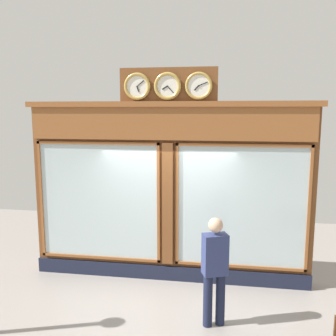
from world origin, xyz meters
The scene contains 2 objects.
shop_facade centered at (0.00, -0.12, 1.74)m, with size 5.40×0.42×4.00m.
pedestrian centered at (-0.92, 1.40, 0.93)m, with size 0.42×0.34×1.69m.
Camera 1 is at (-1.03, 6.60, 3.24)m, focal length 39.16 mm.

